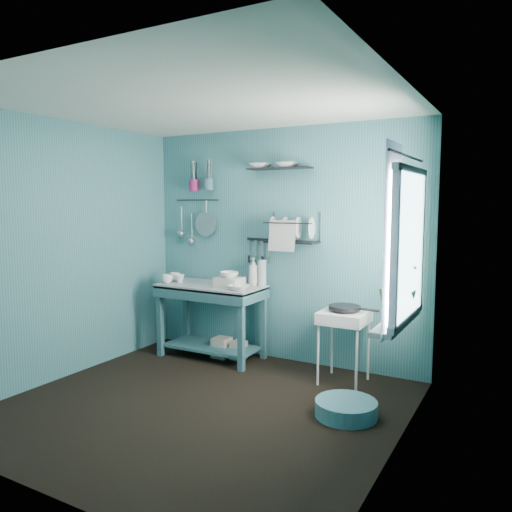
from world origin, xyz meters
The scene contains 36 objects.
floor centered at (0.00, 0.00, 0.00)m, with size 3.20×3.20×0.00m, color black.
ceiling centered at (0.00, 0.00, 2.50)m, with size 3.20×3.20×0.00m, color silver.
wall_back centered at (0.00, 1.50, 1.25)m, with size 3.20×3.20×0.00m, color #3C747B.
wall_front centered at (0.00, -1.50, 1.25)m, with size 3.20×3.20×0.00m, color #3C747B.
wall_left centered at (-1.60, 0.00, 1.25)m, with size 3.00×3.00×0.00m, color #3C747B.
wall_right centered at (1.60, 0.00, 1.25)m, with size 3.00×3.00×0.00m, color #3C747B.
work_counter centered at (-0.69, 1.16, 0.41)m, with size 1.15×0.58×0.82m, color #2D585E.
mug_left centered at (-1.17, 1.00, 0.87)m, with size 0.12×0.12×0.10m, color white.
mug_mid centered at (-1.07, 1.10, 0.86)m, with size 0.10×0.10×0.09m, color white.
mug_right centered at (-1.19, 1.16, 0.87)m, with size 0.12×0.12×0.10m, color white.
wash_tub centered at (-0.44, 1.14, 0.87)m, with size 0.28×0.22×0.10m, color beige.
tub_bowl centered at (-0.44, 1.14, 0.95)m, with size 0.20×0.20×0.06m, color white.
soap_bottle centered at (-0.27, 1.36, 0.97)m, with size 0.12×0.12×0.30m, color beige.
water_bottle centered at (-0.17, 1.38, 0.96)m, with size 0.09×0.09×0.28m, color #B3BEC7.
counter_bowl centered at (-0.24, 1.01, 0.84)m, with size 0.22×0.22×0.05m, color white.
hotplate_stand centered at (0.85, 1.13, 0.35)m, with size 0.43×0.43×0.69m, color white.
frying_pan centered at (0.85, 1.13, 0.73)m, with size 0.30×0.30×0.04m, color black.
knife_strip centered at (-0.25, 1.47, 1.31)m, with size 0.32×0.02×0.03m, color black.
dish_rack centered at (0.19, 1.37, 1.46)m, with size 0.55×0.24×0.32m, color black.
upper_shelf centered at (0.02, 1.40, 2.07)m, with size 0.70×0.18×0.01m, color black.
shelf_bowl_left centered at (-0.21, 1.40, 2.08)m, with size 0.22×0.22×0.05m, color white.
shelf_bowl_right centered at (0.11, 1.40, 2.05)m, with size 0.21×0.21×0.05m, color white.
utensil_cup_magenta centered at (-1.09, 1.42, 1.91)m, with size 0.11×0.11×0.13m, color #A21D5E.
utensil_cup_teal centered at (-0.89, 1.42, 1.92)m, with size 0.11×0.11×0.13m, color #386775.
colander centered at (-0.95, 1.45, 1.46)m, with size 0.28×0.28×0.03m, color #94959B.
ladle_outer centered at (-1.31, 1.46, 1.51)m, with size 0.01×0.01×0.30m, color #94959B.
ladle_inner centered at (-1.16, 1.46, 1.43)m, with size 0.01×0.01×0.30m, color #94959B.
hook_rail centered at (-1.08, 1.47, 1.74)m, with size 0.01×0.01×0.60m, color black.
window_glass centered at (1.59, 0.45, 1.40)m, with size 1.10×1.10×0.00m, color white.
windowsill centered at (1.50, 0.45, 0.81)m, with size 0.16×0.95×0.04m, color white.
curtain centered at (1.52, 0.15, 1.45)m, with size 1.35×1.35×0.00m, color white.
curtain_rod centered at (1.54, 0.45, 2.05)m, with size 0.02×0.02×1.05m, color black.
potted_plant centered at (1.46, 0.60, 1.08)m, with size 0.28×0.28×0.50m, color #2C692A.
storage_tin_large centered at (-0.59, 1.21, 0.11)m, with size 0.18×0.18×0.22m, color tan.
storage_tin_small centered at (-0.39, 1.24, 0.10)m, with size 0.15×0.15×0.20m, color tan.
floor_basin centered at (1.13, 0.40, 0.07)m, with size 0.50×0.50×0.13m, color teal.
Camera 1 is at (2.38, -3.31, 1.72)m, focal length 35.00 mm.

